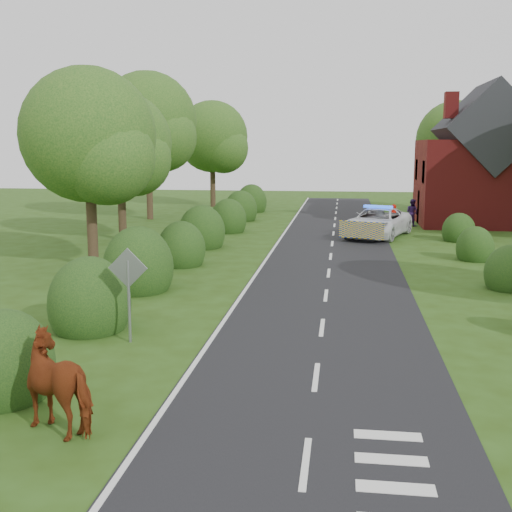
# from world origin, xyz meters

# --- Properties ---
(ground) EXTENTS (120.00, 120.00, 0.00)m
(ground) POSITION_xyz_m (0.00, 0.00, 0.00)
(ground) COLOR #28440F
(road) EXTENTS (6.00, 70.00, 0.02)m
(road) POSITION_xyz_m (0.00, 15.00, 0.01)
(road) COLOR black
(road) RESTS_ON ground
(road_markings) EXTENTS (4.96, 70.00, 0.01)m
(road_markings) POSITION_xyz_m (-1.60, 12.93, 0.03)
(road_markings) COLOR white
(road_markings) RESTS_ON road
(hedgerow_left) EXTENTS (2.75, 50.41, 3.00)m
(hedgerow_left) POSITION_xyz_m (-6.51, 11.69, 0.75)
(hedgerow_left) COLOR black
(hedgerow_left) RESTS_ON ground
(hedgerow_right) EXTENTS (2.10, 45.78, 2.10)m
(hedgerow_right) POSITION_xyz_m (6.60, 11.21, 0.55)
(hedgerow_right) COLOR black
(hedgerow_right) RESTS_ON ground
(tree_left_a) EXTENTS (5.74, 5.60, 8.38)m
(tree_left_a) POSITION_xyz_m (-9.75, 11.86, 5.34)
(tree_left_a) COLOR #332316
(tree_left_a) RESTS_ON ground
(tree_left_b) EXTENTS (5.74, 5.60, 8.07)m
(tree_left_b) POSITION_xyz_m (-11.25, 19.86, 5.04)
(tree_left_b) COLOR #332316
(tree_left_b) RESTS_ON ground
(tree_left_c) EXTENTS (6.97, 6.80, 10.22)m
(tree_left_c) POSITION_xyz_m (-12.70, 29.83, 6.53)
(tree_left_c) COLOR #332316
(tree_left_c) RESTS_ON ground
(tree_left_d) EXTENTS (6.15, 6.00, 8.89)m
(tree_left_d) POSITION_xyz_m (-10.23, 39.85, 5.64)
(tree_left_d) COLOR #332316
(tree_left_d) RESTS_ON ground
(tree_right_c) EXTENTS (6.15, 6.00, 8.58)m
(tree_right_c) POSITION_xyz_m (9.27, 37.85, 5.34)
(tree_right_c) COLOR #332316
(tree_right_c) RESTS_ON ground
(road_sign) EXTENTS (1.06, 0.08, 2.53)m
(road_sign) POSITION_xyz_m (-5.00, 2.00, 1.65)
(road_sign) COLOR gray
(road_sign) RESTS_ON ground
(house) EXTENTS (8.00, 7.40, 9.17)m
(house) POSITION_xyz_m (9.49, 30.00, 3.79)
(house) COLOR maroon
(house) RESTS_ON ground
(cow) EXTENTS (2.39, 1.84, 1.50)m
(cow) POSITION_xyz_m (-4.47, -3.18, 0.75)
(cow) COLOR #67280B
(cow) RESTS_ON ground
(police_van) EXTENTS (4.52, 6.49, 1.79)m
(police_van) POSITION_xyz_m (2.50, 23.09, 0.82)
(police_van) COLOR silver
(police_van) RESTS_ON ground
(pedestrian_red) EXTENTS (0.60, 0.40, 1.61)m
(pedestrian_red) POSITION_xyz_m (3.59, 26.02, 0.81)
(pedestrian_red) COLOR #970E04
(pedestrian_red) RESTS_ON ground
(pedestrian_purple) EXTENTS (1.07, 1.07, 1.75)m
(pedestrian_purple) POSITION_xyz_m (4.96, 28.43, 0.88)
(pedestrian_purple) COLOR #371D5B
(pedestrian_purple) RESTS_ON ground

